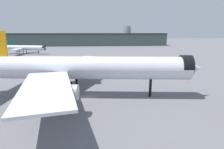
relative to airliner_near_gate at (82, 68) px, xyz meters
The scene contains 6 objects.
ground 7.74m from the airliner_near_gate, 47.35° to the right, with size 900.00×900.00×0.00m, color slate.
airliner_near_gate is the anchor object (origin of this frame).
airliner_far_taxiway 112.47m from the airliner_near_gate, 119.53° to the left, with size 35.04×31.54×10.48m.
terminal_building 187.65m from the airliner_near_gate, 100.16° to the left, with size 226.01×41.50×23.41m.
baggage_tug_wing 35.93m from the airliner_near_gate, 116.53° to the left, with size 2.82×3.56×1.85m.
traffic_cone_near_nose 36.06m from the airliner_near_gate, 19.56° to the left, with size 0.54×0.54×0.67m, color #F2600C.
Camera 1 is at (5.14, -46.49, 16.77)m, focal length 30.09 mm.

